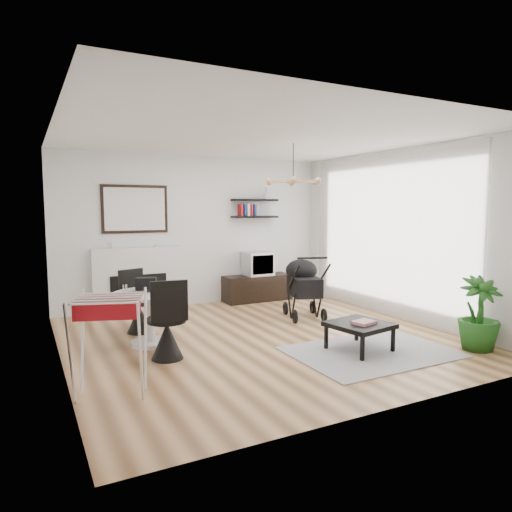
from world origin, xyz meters
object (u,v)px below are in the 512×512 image
tv_console (257,288)px  drying_rack (110,344)px  stroller (303,290)px  dining_table (150,310)px  fireplace (137,271)px  crt_tv (258,263)px  coffee_table (360,326)px  potted_plant (479,313)px

tv_console → drying_rack: 4.70m
tv_console → stroller: 1.53m
dining_table → stroller: (2.60, 0.38, -0.01)m
fireplace → crt_tv: fireplace is taller
tv_console → stroller: (0.06, -1.52, 0.20)m
tv_console → coffee_table: bearing=-95.2°
dining_table → stroller: bearing=8.3°
fireplace → coffee_table: bearing=-61.2°
tv_console → dining_table: size_ratio=1.39×
coffee_table → potted_plant: (1.35, -0.63, 0.14)m
fireplace → tv_console: 2.28m
dining_table → stroller: stroller is taller
fireplace → coffee_table: fireplace is taller
tv_console → crt_tv: size_ratio=2.56×
crt_tv → coffee_table: 3.37m
fireplace → dining_table: 2.10m
dining_table → stroller: size_ratio=0.90×
tv_console → drying_rack: (-3.28, -3.35, 0.26)m
crt_tv → tv_console: bearing=156.5°
dining_table → coffee_table: (2.24, -1.44, -0.14)m
fireplace → stroller: (2.29, -1.68, -0.24)m
drying_rack → stroller: bearing=47.6°
fireplace → dining_table: fireplace is taller
fireplace → drying_rack: size_ratio=2.25×
crt_tv → drying_rack: size_ratio=0.53×
coffee_table → potted_plant: 1.50m
crt_tv → stroller: (0.05, -1.51, -0.27)m
drying_rack → stroller: (3.34, 1.83, -0.06)m
dining_table → drying_rack: drying_rack is taller
fireplace → potted_plant: size_ratio=2.35×
coffee_table → fireplace: bearing=118.8°
tv_console → crt_tv: bearing=-23.5°
crt_tv → fireplace: bearing=175.8°
stroller → fireplace: bearing=160.6°
stroller → coffee_table: stroller is taller
crt_tv → potted_plant: bearing=-75.3°
fireplace → drying_rack: bearing=-106.7°
stroller → potted_plant: (0.99, -2.46, 0.01)m
dining_table → coffee_table: dining_table is taller
tv_console → coffee_table: size_ratio=1.69×
tv_console → drying_rack: bearing=-134.4°
crt_tv → drying_rack: drying_rack is taller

